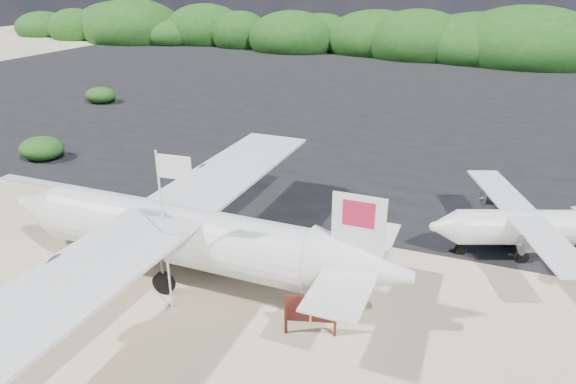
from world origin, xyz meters
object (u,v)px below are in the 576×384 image
baggage_cart (209,261)px  crew_b (209,227)px  signboard (310,334)px  aircraft_small (255,84)px  flagpole (173,310)px  crew_c (251,241)px  crew_a (178,236)px

baggage_cart → crew_b: crew_b is taller
signboard → crew_b: bearing=131.4°
aircraft_small → flagpole: bearing=90.1°
crew_b → crew_c: size_ratio=1.25×
signboard → crew_a: bearing=142.4°
crew_a → aircraft_small: crew_a is taller
crew_b → aircraft_small: crew_b is taller
baggage_cart → crew_a: crew_a is taller
crew_a → crew_b: crew_b is taller
flagpole → baggage_cart: bearing=97.3°
flagpole → crew_b: size_ratio=2.61×
crew_b → crew_c: bearing=178.5°
crew_a → crew_c: bearing=-168.6°
crew_b → flagpole: bearing=103.2°
signboard → crew_b: (-5.00, 3.23, 0.98)m
crew_c → aircraft_small: (-13.18, 29.05, -0.78)m
aircraft_small → signboard: bearing=96.7°
flagpole → aircraft_small: flagpole is taller
aircraft_small → crew_a: bearing=89.4°
crew_a → aircraft_small: size_ratio=0.26×
baggage_cart → aircraft_small: 31.92m
signboard → crew_b: 6.04m
signboard → flagpole: bearing=170.0°
baggage_cart → flagpole: flagpole is taller
aircraft_small → crew_c: bearing=94.0°
baggage_cart → signboard: 5.30m
crew_b → aircraft_small: bearing=-66.0°
baggage_cart → flagpole: size_ratio=0.48×
signboard → aircraft_small: bearing=101.3°
baggage_cart → crew_b: (-0.33, 0.73, 0.98)m
flagpole → crew_c: flagpole is taller
baggage_cart → signboard: signboard is taller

